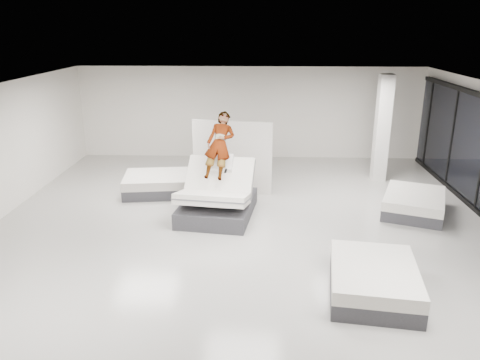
# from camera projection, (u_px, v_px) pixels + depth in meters

# --- Properties ---
(room) EXTENTS (14.00, 14.04, 3.20)m
(room) POSITION_uv_depth(u_px,v_px,m) (243.00, 172.00, 9.82)
(room) COLOR #A8A59F
(room) RESTS_ON ground
(hero_bed) EXTENTS (1.96, 2.44, 1.47)m
(hero_bed) POSITION_uv_depth(u_px,v_px,m) (217.00, 199.00, 11.57)
(hero_bed) COLOR #3B3C41
(hero_bed) RESTS_ON floor
(person) EXTENTS (0.87, 1.78, 1.36)m
(person) POSITION_uv_depth(u_px,v_px,m) (220.00, 158.00, 11.59)
(person) COLOR slate
(person) RESTS_ON hero_bed
(remote) EXTENTS (0.07, 0.15, 0.08)m
(remote) POSITION_uv_depth(u_px,v_px,m) (226.00, 171.00, 11.29)
(remote) COLOR black
(remote) RESTS_ON person
(divider_panel) EXTENTS (2.24, 0.45, 2.04)m
(divider_panel) POSITION_uv_depth(u_px,v_px,m) (232.00, 157.00, 13.10)
(divider_panel) COLOR silver
(divider_panel) RESTS_ON floor
(flat_bed_right_far) EXTENTS (1.96, 2.23, 0.51)m
(flat_bed_right_far) POSITION_uv_depth(u_px,v_px,m) (414.00, 203.00, 11.80)
(flat_bed_right_far) COLOR #3B3C41
(flat_bed_right_far) RESTS_ON floor
(flat_bed_right_near) EXTENTS (1.72, 2.14, 0.54)m
(flat_bed_right_near) POSITION_uv_depth(u_px,v_px,m) (373.00, 280.00, 8.21)
(flat_bed_right_near) COLOR #3B3C41
(flat_bed_right_near) RESTS_ON floor
(flat_bed_left_far) EXTENTS (2.11, 1.69, 0.53)m
(flat_bed_left_far) POSITION_uv_depth(u_px,v_px,m) (160.00, 184.00, 13.23)
(flat_bed_left_far) COLOR #3B3C41
(flat_bed_left_far) RESTS_ON floor
(column) EXTENTS (0.40, 0.40, 3.20)m
(column) POSITION_uv_depth(u_px,v_px,m) (382.00, 129.00, 13.93)
(column) COLOR silver
(column) RESTS_ON floor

